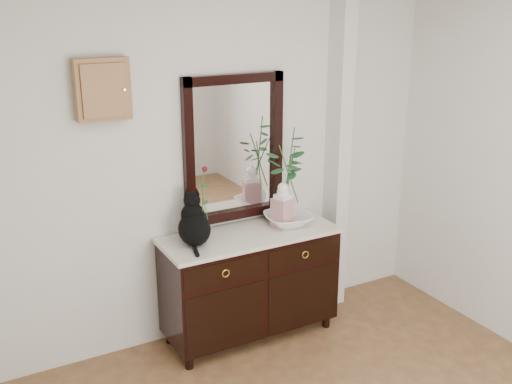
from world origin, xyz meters
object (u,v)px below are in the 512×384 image
cat (194,219)px  lotus_bowl (288,219)px  ginger_jar (283,204)px  sideboard (250,279)px

cat → lotus_bowl: 0.79m
cat → ginger_jar: (0.71, -0.02, -0.00)m
sideboard → lotus_bowl: size_ratio=3.74×
sideboard → cat: (-0.43, 0.01, 0.56)m
cat → lotus_bowl: cat is taller
cat → ginger_jar: cat is taller
ginger_jar → sideboard: bearing=179.3°
ginger_jar → lotus_bowl: bearing=17.1°
sideboard → ginger_jar: ginger_jar is taller
cat → ginger_jar: size_ratio=1.03×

